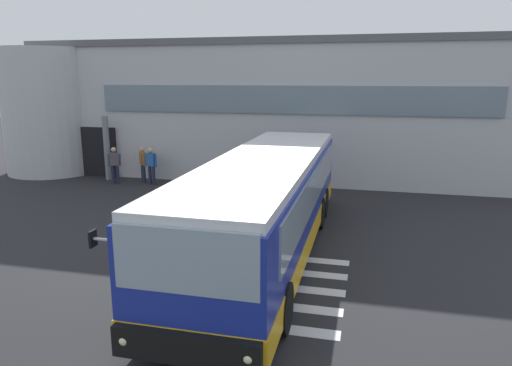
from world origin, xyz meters
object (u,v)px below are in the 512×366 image
object	(u,v)px
entry_support_column	(107,148)
passenger_near_column	(114,164)
bus_main_foreground	(266,207)
passenger_by_doorway	(143,163)
passenger_at_curb_edge	(151,164)

from	to	relation	value
entry_support_column	passenger_near_column	distance (m)	1.25
bus_main_foreground	passenger_by_doorway	world-z (taller)	bus_main_foreground
entry_support_column	bus_main_foreground	bearing A→B (deg)	-39.12
bus_main_foreground	passenger_near_column	xyz separation A→B (m)	(-8.53, 6.82, -0.41)
bus_main_foreground	passenger_by_doorway	size ratio (longest dim) A/B	7.00
bus_main_foreground	passenger_near_column	distance (m)	10.93
passenger_by_doorway	passenger_at_curb_edge	distance (m)	0.62
passenger_near_column	passenger_by_doorway	world-z (taller)	same
entry_support_column	passenger_by_doorway	size ratio (longest dim) A/B	1.79
passenger_near_column	bus_main_foreground	bearing A→B (deg)	-38.65
entry_support_column	passenger_near_column	world-z (taller)	entry_support_column
passenger_near_column	passenger_by_doorway	xyz separation A→B (m)	(1.14, 0.52, 0.00)
entry_support_column	passenger_at_curb_edge	distance (m)	2.61
passenger_by_doorway	bus_main_foreground	bearing A→B (deg)	-44.79
bus_main_foreground	entry_support_column	bearing A→B (deg)	140.88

